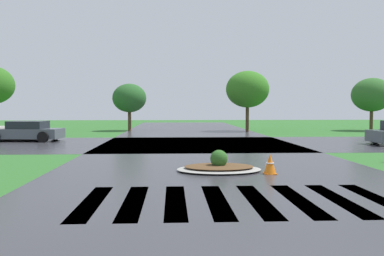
% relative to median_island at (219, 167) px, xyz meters
% --- Properties ---
extents(asphalt_roadway, '(10.64, 80.00, 0.01)m').
position_rel_median_island_xyz_m(asphalt_roadway, '(-0.07, 0.78, -0.14)').
color(asphalt_roadway, '#35353A').
rests_on(asphalt_roadway, ground).
extents(asphalt_cross_road, '(90.00, 9.58, 0.01)m').
position_rel_median_island_xyz_m(asphalt_cross_road, '(-0.07, 9.61, -0.14)').
color(asphalt_cross_road, '#35353A').
rests_on(asphalt_cross_road, ground).
extents(crosswalk_stripes, '(6.75, 3.28, 0.01)m').
position_rel_median_island_xyz_m(crosswalk_stripes, '(-0.07, -4.08, -0.14)').
color(crosswalk_stripes, white).
rests_on(crosswalk_stripes, ground).
extents(median_island, '(2.70, 1.90, 0.68)m').
position_rel_median_island_xyz_m(median_island, '(0.00, 0.00, 0.00)').
color(median_island, '#9E9B93').
rests_on(median_island, ground).
extents(car_white_sedan, '(4.36, 2.33, 1.21)m').
position_rel_median_island_xyz_m(car_white_sedan, '(-10.28, 11.88, 0.44)').
color(car_white_sedan, '#4C545B').
rests_on(car_white_sedan, ground).
extents(drainage_pipe_stack, '(2.55, 1.11, 0.92)m').
position_rel_median_island_xyz_m(drainage_pipe_stack, '(-10.85, 12.13, 0.32)').
color(drainage_pipe_stack, '#9E9B93').
rests_on(drainage_pipe_stack, ground).
extents(traffic_cone, '(0.39, 0.39, 0.62)m').
position_rel_median_island_xyz_m(traffic_cone, '(1.49, -0.64, 0.16)').
color(traffic_cone, orange).
rests_on(traffic_cone, ground).
extents(background_treeline, '(46.45, 4.36, 5.45)m').
position_rel_median_island_xyz_m(background_treeline, '(-4.58, 21.44, 3.35)').
color(background_treeline, '#4C3823').
rests_on(background_treeline, ground).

